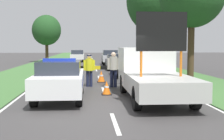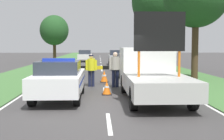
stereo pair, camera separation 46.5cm
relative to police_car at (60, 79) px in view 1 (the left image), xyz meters
The scene contains 18 objects.
ground_plane 2.44m from the police_car, 36.51° to the right, with size 160.00×160.00×0.00m, color #3D3A3A.
lane_markings 17.85m from the police_car, 84.05° to the left, with size 7.29×70.45×0.01m.
grass_verge_left 19.05m from the police_car, 101.73° to the left, with size 4.04×120.00×0.03m.
grass_verge_right 20.12m from the police_car, 67.91° to the left, with size 4.04×120.00×0.03m.
police_car is the anchor object (origin of this frame).
work_truck 3.71m from the police_car, ahead, with size 2.21×6.17×3.32m.
road_barrier 4.76m from the police_car, 67.98° to the left, with size 3.55×0.08×1.04m.
police_officer 3.97m from the police_car, 72.66° to the left, with size 0.60×0.38×1.68m.
pedestrian_civilian 4.25m from the police_car, 55.15° to the left, with size 0.65×0.41×1.80m.
traffic_cone_near_police 2.24m from the police_car, 28.58° to the left, with size 0.44×0.44×0.60m.
traffic_cone_centre_front 6.06m from the police_car, 71.76° to the left, with size 0.50×0.50×0.68m.
queued_car_sedan_black 9.75m from the police_car, 66.95° to the left, with size 1.87×4.05×1.59m.
queued_car_suv_grey 15.87m from the police_car, 76.33° to the left, with size 1.95×4.67×1.35m.
queued_car_sedan_silver 22.38m from the police_car, 80.78° to the left, with size 1.75×4.08×1.63m.
queued_car_van_white 28.98m from the police_car, 90.46° to the left, with size 1.73×4.41×1.53m.
roadside_tree_near_right 27.95m from the police_car, 98.33° to the left, with size 3.62×3.62×5.96m.
roadside_tree_mid_left 14.88m from the police_car, 61.43° to the left, with size 5.05×5.05×8.31m.
utility_pole 14.55m from the police_car, 58.71° to the left, with size 1.20×0.20×7.93m.
Camera 1 is at (-0.75, -11.06, 2.15)m, focal length 50.00 mm.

